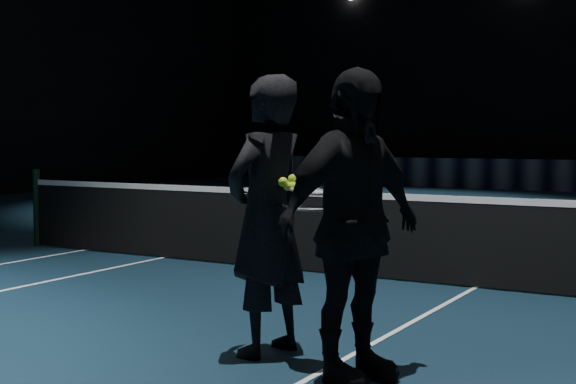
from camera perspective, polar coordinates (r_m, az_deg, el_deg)
name	(u,v)px	position (r m, az deg, el deg)	size (l,w,h in m)	color
floor	(475,288)	(8.58, 13.17, -6.66)	(36.00, 36.00, 0.00)	black
court_lines	(475,288)	(8.58, 13.17, -6.64)	(10.98, 23.78, 0.01)	white
net_post_left	(37,208)	(12.01, -17.43, -1.06)	(0.10, 0.10, 1.10)	black
net_mesh	(476,245)	(8.51, 13.22, -3.68)	(12.80, 0.02, 0.86)	black
net_tape	(477,200)	(8.46, 13.27, -0.56)	(12.80, 0.03, 0.07)	white
player_a	(267,216)	(5.73, -1.51, -1.71)	(0.73, 0.48, 2.00)	black
player_b	(352,226)	(5.10, 4.56, -2.42)	(1.17, 0.49, 2.00)	black
racket_lower	(309,208)	(5.38, 1.53, -1.17)	(0.68, 0.22, 0.03)	black
racket_upper	(309,191)	(5.43, 1.49, 0.08)	(0.68, 0.22, 0.03)	black
tennis_balls	(291,184)	(5.52, 0.21, 0.56)	(0.12, 0.10, 0.12)	#96C329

